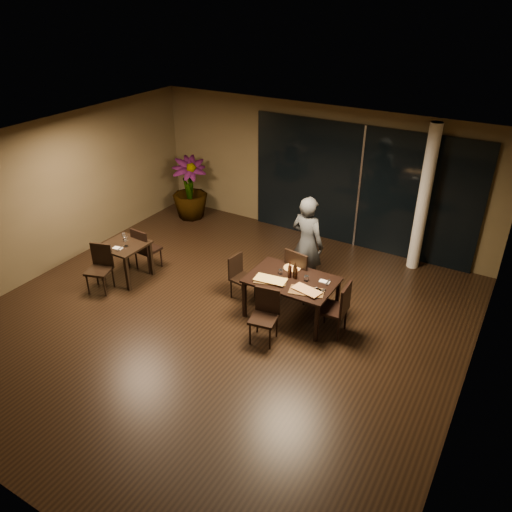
% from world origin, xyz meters
% --- Properties ---
extents(ground, '(8.00, 8.00, 0.00)m').
position_xyz_m(ground, '(0.00, 0.00, 0.00)').
color(ground, black).
rests_on(ground, ground).
extents(wall_back, '(8.00, 0.10, 3.00)m').
position_xyz_m(wall_back, '(0.00, 4.05, 1.50)').
color(wall_back, brown).
rests_on(wall_back, ground).
extents(wall_left, '(0.10, 8.00, 3.00)m').
position_xyz_m(wall_left, '(-4.05, 0.00, 1.50)').
color(wall_left, brown).
rests_on(wall_left, ground).
extents(wall_right, '(0.10, 8.00, 3.00)m').
position_xyz_m(wall_right, '(4.05, 0.00, 1.50)').
color(wall_right, brown).
rests_on(wall_right, ground).
extents(ceiling, '(8.00, 8.00, 0.04)m').
position_xyz_m(ceiling, '(0.00, 0.00, 3.02)').
color(ceiling, silver).
rests_on(ceiling, wall_back).
extents(window_panel, '(5.00, 0.06, 2.70)m').
position_xyz_m(window_panel, '(1.00, 3.96, 1.35)').
color(window_panel, black).
rests_on(window_panel, ground).
extents(column, '(0.24, 0.24, 3.00)m').
position_xyz_m(column, '(2.40, 3.65, 1.50)').
color(column, white).
rests_on(column, ground).
extents(main_table, '(1.50, 1.00, 0.75)m').
position_xyz_m(main_table, '(1.00, 0.80, 0.68)').
color(main_table, black).
rests_on(main_table, ground).
extents(side_table, '(0.80, 0.80, 0.75)m').
position_xyz_m(side_table, '(-2.40, 0.30, 0.62)').
color(side_table, black).
rests_on(side_table, ground).
extents(chair_main_far, '(0.55, 0.55, 1.04)m').
position_xyz_m(chair_main_far, '(0.88, 1.34, 0.58)').
color(chair_main_far, black).
rests_on(chair_main_far, ground).
extents(chair_main_near, '(0.49, 0.49, 0.91)m').
position_xyz_m(chair_main_near, '(0.92, 0.01, 0.51)').
color(chair_main_near, black).
rests_on(chair_main_near, ground).
extents(chair_main_left, '(0.44, 0.44, 0.84)m').
position_xyz_m(chair_main_left, '(-0.11, 0.88, 0.47)').
color(chair_main_left, black).
rests_on(chair_main_left, ground).
extents(chair_main_right, '(0.47, 0.47, 0.98)m').
position_xyz_m(chair_main_right, '(1.89, 0.72, 0.55)').
color(chair_main_right, black).
rests_on(chair_main_right, ground).
extents(chair_side_far, '(0.46, 0.46, 0.93)m').
position_xyz_m(chair_side_far, '(-2.28, 0.72, 0.52)').
color(chair_side_far, black).
rests_on(chair_side_far, ground).
extents(chair_side_near, '(0.53, 0.53, 0.92)m').
position_xyz_m(chair_side_near, '(-2.53, -0.24, 0.51)').
color(chair_side_near, black).
rests_on(chair_side_near, ground).
extents(diner, '(0.70, 0.53, 1.87)m').
position_xyz_m(diner, '(0.80, 1.81, 0.93)').
color(diner, '#2C2F31').
rests_on(diner, ground).
extents(potted_plant, '(1.17, 1.17, 1.52)m').
position_xyz_m(potted_plant, '(-3.08, 3.30, 0.76)').
color(potted_plant, '#224918').
rests_on(potted_plant, ground).
extents(pizza_board_left, '(0.61, 0.44, 0.01)m').
position_xyz_m(pizza_board_left, '(0.71, 0.56, 0.76)').
color(pizza_board_left, '#402C14').
rests_on(pizza_board_left, main_table).
extents(pizza_board_right, '(0.62, 0.42, 0.01)m').
position_xyz_m(pizza_board_right, '(1.39, 0.57, 0.76)').
color(pizza_board_right, '#4E3219').
rests_on(pizza_board_right, main_table).
extents(oblong_pizza_left, '(0.55, 0.31, 0.02)m').
position_xyz_m(oblong_pizza_left, '(0.71, 0.56, 0.77)').
color(oblong_pizza_left, maroon).
rests_on(oblong_pizza_left, pizza_board_left).
extents(oblong_pizza_right, '(0.50, 0.30, 0.02)m').
position_xyz_m(oblong_pizza_right, '(1.39, 0.57, 0.77)').
color(oblong_pizza_right, '#680F09').
rests_on(oblong_pizza_right, pizza_board_right).
extents(round_pizza, '(0.30, 0.30, 0.01)m').
position_xyz_m(round_pizza, '(0.84, 1.13, 0.76)').
color(round_pizza, red).
rests_on(round_pizza, main_table).
extents(bottle_a, '(0.07, 0.07, 0.30)m').
position_xyz_m(bottle_a, '(0.94, 0.83, 0.90)').
color(bottle_a, black).
rests_on(bottle_a, main_table).
extents(bottle_b, '(0.06, 0.06, 0.26)m').
position_xyz_m(bottle_b, '(1.05, 0.85, 0.88)').
color(bottle_b, black).
rests_on(bottle_b, main_table).
extents(bottle_c, '(0.06, 0.06, 0.28)m').
position_xyz_m(bottle_c, '(1.01, 0.88, 0.89)').
color(bottle_c, black).
rests_on(bottle_c, main_table).
extents(tumbler_left, '(0.07, 0.07, 0.08)m').
position_xyz_m(tumbler_left, '(0.75, 0.86, 0.79)').
color(tumbler_left, white).
rests_on(tumbler_left, main_table).
extents(tumbler_right, '(0.08, 0.08, 0.09)m').
position_xyz_m(tumbler_right, '(1.23, 0.88, 0.80)').
color(tumbler_right, white).
rests_on(tumbler_right, main_table).
extents(napkin_near, '(0.20, 0.13, 0.01)m').
position_xyz_m(napkin_near, '(1.55, 0.69, 0.76)').
color(napkin_near, silver).
rests_on(napkin_near, main_table).
extents(napkin_far, '(0.19, 0.11, 0.01)m').
position_xyz_m(napkin_far, '(1.52, 1.00, 0.76)').
color(napkin_far, silver).
rests_on(napkin_far, main_table).
extents(wine_glass_a, '(0.08, 0.08, 0.17)m').
position_xyz_m(wine_glass_a, '(-2.50, 0.41, 0.83)').
color(wine_glass_a, white).
rests_on(wine_glass_a, side_table).
extents(wine_glass_b, '(0.09, 0.09, 0.20)m').
position_xyz_m(wine_glass_b, '(-2.30, 0.26, 0.85)').
color(wine_glass_b, white).
rests_on(wine_glass_b, side_table).
extents(side_napkin, '(0.20, 0.14, 0.01)m').
position_xyz_m(side_napkin, '(-2.37, 0.10, 0.76)').
color(side_napkin, white).
rests_on(side_napkin, side_table).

